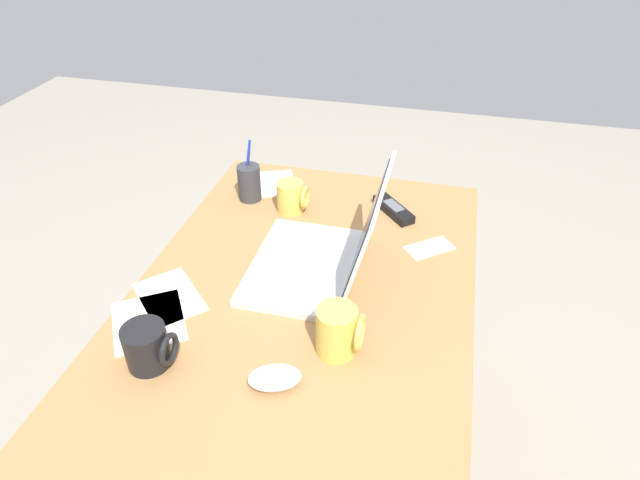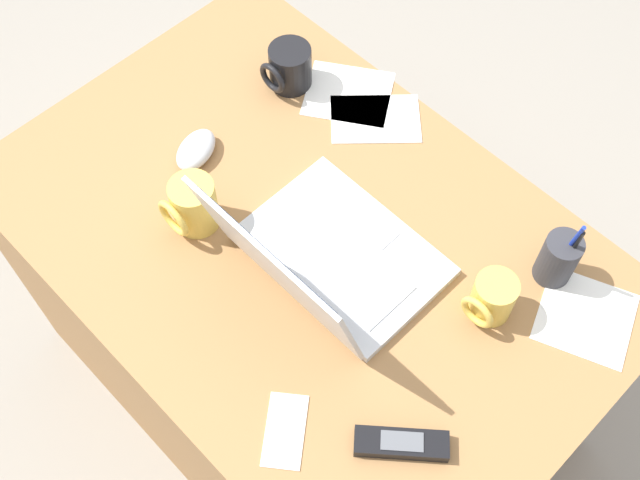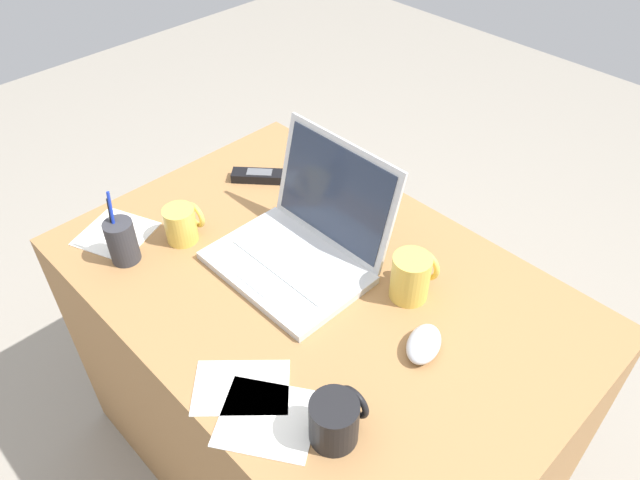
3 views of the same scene
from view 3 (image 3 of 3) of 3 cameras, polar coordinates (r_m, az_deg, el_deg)
The scene contains 13 objects.
ground_plane at distance 1.91m, azimuth -0.24°, elevation -19.59°, with size 6.00×6.00×0.00m, color gray.
desk at distance 1.60m, azimuth -0.28°, elevation -13.26°, with size 1.15×0.78×0.73m, color #9E7042.
laptop at distance 1.34m, azimuth -1.64°, elevation -0.16°, with size 0.34×0.31×0.26m.
computer_mouse at distance 1.20m, azimuth 9.81°, elevation -9.68°, with size 0.06×0.10×0.04m, color silver.
coffee_mug_white at distance 1.43m, azimuth -12.94°, elevation 1.51°, with size 0.07×0.09×0.09m.
coffee_mug_tall at distance 1.06m, azimuth 1.47°, elevation -16.66°, with size 0.09×0.10×0.09m.
coffee_mug_spare at distance 1.27m, azimuth 8.67°, elevation -3.41°, with size 0.08×0.09×0.11m.
cordless_phone at distance 1.61m, azimuth -5.73°, elevation 6.06°, with size 0.14×0.13×0.03m.
pen_holder at distance 1.41m, azimuth -18.27°, elevation -0.09°, with size 0.07×0.07×0.18m.
paper_note_near_laptop at distance 1.15m, azimuth -7.46°, elevation -13.67°, with size 0.12×0.18×0.00m, color white.
paper_note_left at distance 1.11m, azimuth -5.00°, elevation -16.50°, with size 0.17×0.15×0.00m, color white.
paper_note_right at distance 1.52m, azimuth -18.78°, elevation 0.56°, with size 0.16×0.15×0.00m, color white.
paper_note_front at distance 1.59m, azimuth 0.80°, elevation 5.25°, with size 0.06×0.12×0.00m, color white.
Camera 3 is at (0.66, -0.64, 1.68)m, focal length 33.76 mm.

